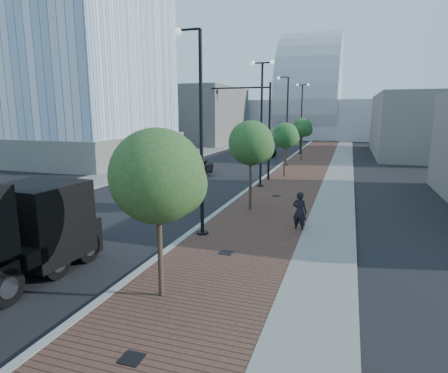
% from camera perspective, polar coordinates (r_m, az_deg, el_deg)
% --- Properties ---
extents(ground, '(220.00, 220.00, 0.00)m').
position_cam_1_polar(ground, '(10.57, -28.95, -22.94)').
color(ground, black).
extents(sidewalk, '(7.00, 140.00, 0.12)m').
position_cam_1_polar(sidewalk, '(46.16, 14.02, 3.88)').
color(sidewalk, '#4C2D23').
rests_on(sidewalk, ground).
extents(concrete_strip, '(2.40, 140.00, 0.13)m').
position_cam_1_polar(concrete_strip, '(46.05, 17.37, 3.69)').
color(concrete_strip, slate).
rests_on(concrete_strip, ground).
extents(curb, '(0.30, 140.00, 0.14)m').
position_cam_1_polar(curb, '(46.55, 9.71, 4.13)').
color(curb, gray).
rests_on(curb, ground).
extents(west_sidewalk, '(4.00, 140.00, 0.12)m').
position_cam_1_polar(west_sidewalk, '(50.14, -5.18, 4.73)').
color(west_sidewalk, slate).
rests_on(west_sidewalk, ground).
extents(white_sedan, '(1.82, 4.52, 1.46)m').
position_cam_1_polar(white_sedan, '(28.93, -7.20, 1.25)').
color(white_sedan, silver).
rests_on(white_sedan, ground).
extents(dark_car_mid, '(2.69, 5.11, 1.37)m').
position_cam_1_polar(dark_car_mid, '(34.70, -4.34, 2.89)').
color(dark_car_mid, black).
rests_on(dark_car_mid, ground).
extents(dark_car_far, '(3.96, 5.75, 1.55)m').
position_cam_1_polar(dark_car_far, '(47.58, 5.45, 5.24)').
color(dark_car_far, black).
rests_on(dark_car_far, ground).
extents(pedestrian, '(0.82, 0.66, 1.97)m').
position_cam_1_polar(pedestrian, '(18.52, 11.33, -3.75)').
color(pedestrian, black).
rests_on(pedestrian, ground).
extents(streetlight_1, '(1.44, 0.56, 9.21)m').
position_cam_1_polar(streetlight_1, '(16.99, -3.78, 6.62)').
color(streetlight_1, black).
rests_on(streetlight_1, ground).
extents(streetlight_2, '(1.72, 0.56, 9.28)m').
position_cam_1_polar(streetlight_2, '(28.40, 5.65, 9.40)').
color(streetlight_2, black).
rests_on(streetlight_2, ground).
extents(streetlight_3, '(1.44, 0.56, 9.21)m').
position_cam_1_polar(streetlight_3, '(40.22, 9.30, 9.16)').
color(streetlight_3, black).
rests_on(streetlight_3, ground).
extents(streetlight_4, '(1.72, 0.56, 9.28)m').
position_cam_1_polar(streetlight_4, '(52.08, 11.57, 10.04)').
color(streetlight_4, black).
rests_on(streetlight_4, ground).
extents(traffic_mast, '(5.09, 0.20, 8.00)m').
position_cam_1_polar(traffic_mast, '(31.52, 5.25, 9.88)').
color(traffic_mast, black).
rests_on(traffic_mast, ground).
extents(tree_0, '(2.81, 2.81, 5.26)m').
position_cam_1_polar(tree_0, '(11.18, -9.73, 1.52)').
color(tree_0, '#382619').
rests_on(tree_0, ground).
extents(tree_1, '(2.56, 2.54, 5.24)m').
position_cam_1_polar(tree_1, '(21.43, 4.21, 6.52)').
color(tree_1, '#382619').
rests_on(tree_1, ground).
extents(tree_2, '(2.29, 2.23, 4.79)m').
position_cam_1_polar(tree_2, '(33.19, 9.32, 7.56)').
color(tree_2, '#382619').
rests_on(tree_2, ground).
extents(tree_3, '(2.29, 2.22, 4.99)m').
position_cam_1_polar(tree_3, '(45.06, 11.78, 8.67)').
color(tree_3, '#382619').
rests_on(tree_3, ground).
extents(tower_podium, '(19.00, 19.00, 3.00)m').
position_cam_1_polar(tower_podium, '(48.89, -21.03, 5.56)').
color(tower_podium, '#66625C').
rests_on(tower_podium, ground).
extents(convention_center, '(50.00, 30.00, 50.00)m').
position_cam_1_polar(convention_center, '(91.13, 12.96, 11.15)').
color(convention_center, '#A6AAB0').
rests_on(convention_center, ground).
extents(commercial_block_nw, '(14.00, 20.00, 10.00)m').
position_cam_1_polar(commercial_block_nw, '(70.97, -4.01, 10.64)').
color(commercial_block_nw, '#64605A').
rests_on(commercial_block_nw, ground).
extents(commercial_block_ne, '(12.00, 22.00, 8.00)m').
position_cam_1_polar(commercial_block_ne, '(56.47, 27.91, 8.22)').
color(commercial_block_ne, slate).
rests_on(commercial_block_ne, ground).
extents(utility_cover_0, '(0.50, 0.50, 0.02)m').
position_cam_1_polar(utility_cover_0, '(9.78, -13.72, -23.86)').
color(utility_cover_0, black).
rests_on(utility_cover_0, sidewalk).
extents(utility_cover_1, '(0.50, 0.50, 0.02)m').
position_cam_1_polar(utility_cover_1, '(15.44, 0.28, -9.92)').
color(utility_cover_1, black).
rests_on(utility_cover_1, sidewalk).
extents(utility_cover_2, '(0.50, 0.50, 0.02)m').
position_cam_1_polar(utility_cover_2, '(25.70, 7.88, -1.39)').
color(utility_cover_2, black).
rests_on(utility_cover_2, sidewalk).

